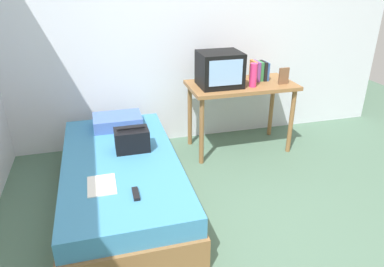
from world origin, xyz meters
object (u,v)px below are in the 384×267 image
Objects in this scene: tv at (220,69)px; handbag at (132,140)px; bed at (122,180)px; pillow at (118,121)px; desk at (241,92)px; water_bottle at (253,75)px; picture_frame at (284,76)px; book_row at (259,71)px; remote_dark at (136,194)px; magazine at (102,185)px.

tv is 1.47× the size of handbag.
bed is 0.76m from pillow.
desk reaches higher than handbag.
water_bottle is 1.49m from pillow.
desk is 6.46× the size of picture_frame.
bed is 1.93m from book_row.
picture_frame is 1.79m from handbag.
pillow is (-1.43, 0.12, -0.41)m from water_bottle.
bed is 1.64m from desk.
water_bottle reaches higher than desk.
tv is at bearing 50.26° from remote_dark.
tv is 0.36m from water_bottle.
magazine is (-1.57, -1.11, -0.24)m from desk.
bed is at bearing -152.65° from desk.
handbag is 1.92× the size of remote_dark.
book_row is at bearing 23.45° from handbag.
book_row is at bearing 132.57° from picture_frame.
tv reaches higher than handbag.
magazine is at bearing -139.98° from tv.
desk is 1.37m from pillow.
picture_frame is at bearing 14.67° from handbag.
desk is at bearing 27.35° from bed.
desk is at bearing 162.13° from picture_frame.
remote_dark reaches higher than bed.
magazine is (-1.30, -1.09, -0.53)m from tv.
book_row reaches higher than handbag.
picture_frame is 2.15m from remote_dark.
handbag is at bearing -165.33° from picture_frame.
picture_frame is at bearing 17.82° from bed.
water_bottle reaches higher than remote_dark.
water_bottle is at bearing -20.37° from tv.
handbag is at bearing -161.65° from water_bottle.
magazine is at bearing 140.58° from remote_dark.
bed is at bearing -147.98° from tv.
remote_dark is (-1.40, -1.16, -0.46)m from water_bottle.
desk is 2.64× the size of tv.
pillow reaches higher than remote_dark.
bed is at bearing -154.01° from book_row.
pillow is (0.04, 0.70, 0.28)m from bed.
pillow is (-1.36, -0.02, -0.19)m from desk.
book_row is at bearing 41.23° from remote_dark.
book_row is 1.23× the size of picture_frame.
magazine is at bearing -146.75° from book_row.
magazine is (-0.21, -1.09, -0.06)m from pillow.
handbag is 0.73m from remote_dark.
handbag is at bearing 60.82° from magazine.
picture_frame is at bearing -47.43° from book_row.
water_bottle is (1.46, 0.59, 0.69)m from bed.
remote_dark is (-1.76, -1.16, -0.43)m from picture_frame.
handbag reaches higher than pillow.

